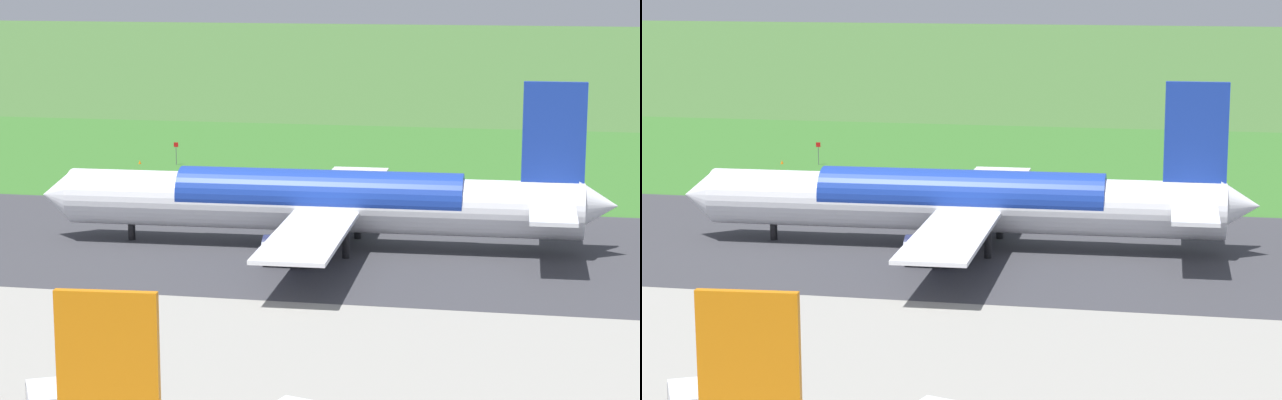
{
  "view_description": "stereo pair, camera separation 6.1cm",
  "coord_description": "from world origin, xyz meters",
  "views": [
    {
      "loc": [
        -27.15,
        110.77,
        26.44
      ],
      "look_at": [
        -5.62,
        0.0,
        4.5
      ],
      "focal_mm": 69.75,
      "sensor_mm": 36.0,
      "label": 1
    },
    {
      "loc": [
        -27.21,
        110.76,
        26.44
      ],
      "look_at": [
        -5.62,
        0.0,
        4.5
      ],
      "focal_mm": 69.75,
      "sensor_mm": 36.0,
      "label": 2
    }
  ],
  "objects": [
    {
      "name": "no_stopping_sign",
      "position": [
        21.76,
        -42.56,
        1.76
      ],
      "size": [
        0.6,
        0.1,
        3.0
      ],
      "color": "slate",
      "rests_on": "ground"
    },
    {
      "name": "airliner_main",
      "position": [
        -6.0,
        -0.01,
        4.35
      ],
      "size": [
        54.06,
        44.15,
        15.88
      ],
      "color": "white",
      "rests_on": "ground"
    },
    {
      "name": "traffic_cone_orange",
      "position": [
        26.69,
        -42.37,
        0.28
      ],
      "size": [
        0.4,
        0.4,
        0.55
      ],
      "primitive_type": "cone",
      "color": "orange",
      "rests_on": "ground"
    },
    {
      "name": "runway_asphalt",
      "position": [
        0.0,
        0.0,
        0.03
      ],
      "size": [
        600.0,
        38.13,
        0.06
      ],
      "primitive_type": "cube",
      "color": "#38383D",
      "rests_on": "ground"
    },
    {
      "name": "ground_plane",
      "position": [
        0.0,
        0.0,
        0.0
      ],
      "size": [
        800.0,
        800.0,
        0.0
      ],
      "primitive_type": "plane",
      "color": "#3D662D"
    },
    {
      "name": "grass_verge_foreground",
      "position": [
        0.0,
        -45.44,
        0.02
      ],
      "size": [
        600.0,
        80.0,
        0.04
      ],
      "primitive_type": "cube",
      "color": "#346B27",
      "rests_on": "ground"
    }
  ]
}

